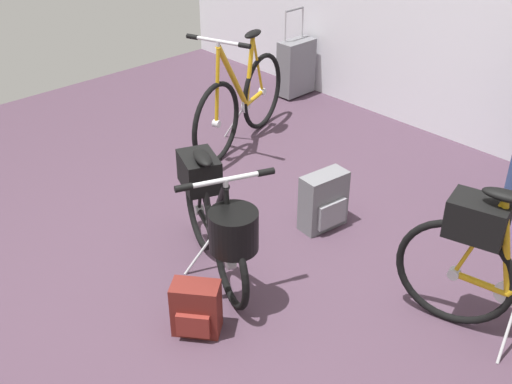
{
  "coord_description": "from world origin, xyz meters",
  "views": [
    {
      "loc": [
        2.06,
        -1.69,
        2.33
      ],
      "look_at": [
        -0.11,
        0.35,
        0.55
      ],
      "focal_mm": 44.09,
      "sensor_mm": 36.0,
      "label": 1
    }
  ],
  "objects_px": {
    "backpack_on_floor": "(324,202)",
    "display_bike_right": "(241,102)",
    "folding_bike_foreground": "(216,216)",
    "rolling_suitcase": "(296,67)",
    "handbag_on_floor": "(196,309)"
  },
  "relations": [
    {
      "from": "rolling_suitcase",
      "to": "handbag_on_floor",
      "type": "relative_size",
      "value": 2.77
    },
    {
      "from": "display_bike_right",
      "to": "backpack_on_floor",
      "type": "xyz_separation_m",
      "value": [
        1.29,
        -0.44,
        -0.18
      ]
    },
    {
      "from": "display_bike_right",
      "to": "handbag_on_floor",
      "type": "height_order",
      "value": "display_bike_right"
    },
    {
      "from": "folding_bike_foreground",
      "to": "rolling_suitcase",
      "type": "distance_m",
      "value": 2.89
    },
    {
      "from": "folding_bike_foreground",
      "to": "backpack_on_floor",
      "type": "distance_m",
      "value": 0.88
    },
    {
      "from": "handbag_on_floor",
      "to": "backpack_on_floor",
      "type": "bearing_deg",
      "value": 99.56
    },
    {
      "from": "folding_bike_foreground",
      "to": "handbag_on_floor",
      "type": "distance_m",
      "value": 0.55
    },
    {
      "from": "display_bike_right",
      "to": "rolling_suitcase",
      "type": "xyz_separation_m",
      "value": [
        -0.43,
        1.1,
        -0.08
      ]
    },
    {
      "from": "rolling_suitcase",
      "to": "folding_bike_foreground",
      "type": "bearing_deg",
      "value": -55.43
    },
    {
      "from": "rolling_suitcase",
      "to": "backpack_on_floor",
      "type": "bearing_deg",
      "value": -41.81
    },
    {
      "from": "rolling_suitcase",
      "to": "display_bike_right",
      "type": "bearing_deg",
      "value": -68.79
    },
    {
      "from": "backpack_on_floor",
      "to": "display_bike_right",
      "type": "bearing_deg",
      "value": 161.21
    },
    {
      "from": "rolling_suitcase",
      "to": "backpack_on_floor",
      "type": "height_order",
      "value": "rolling_suitcase"
    },
    {
      "from": "folding_bike_foreground",
      "to": "rolling_suitcase",
      "type": "bearing_deg",
      "value": 124.57
    },
    {
      "from": "folding_bike_foreground",
      "to": "backpack_on_floor",
      "type": "xyz_separation_m",
      "value": [
        0.08,
        0.84,
        -0.22
      ]
    }
  ]
}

